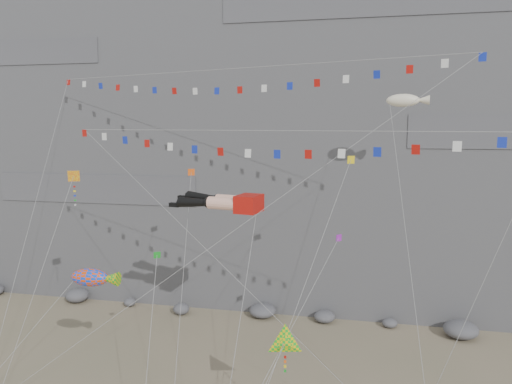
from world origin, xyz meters
TOP-DOWN VIEW (x-y plane):
  - cliff at (0.00, 32.00)m, footprint 80.00×28.00m
  - talus_boulders at (0.00, 17.00)m, footprint 60.00×3.00m
  - legs_kite at (-0.25, 4.61)m, footprint 7.18×15.37m
  - flag_banner_upper at (-1.52, 10.37)m, footprint 35.29×19.12m
  - flag_banner_lower at (2.85, 2.62)m, footprint 30.43×9.09m
  - harlequin_kite at (-11.14, 3.36)m, footprint 3.10×8.01m
  - fish_windsock at (-8.32, 0.25)m, footprint 8.90×6.16m
  - delta_kite at (5.02, -1.42)m, footprint 4.10×7.68m
  - blimp_windsock at (12.05, 11.91)m, footprint 3.74×14.21m
  - small_kite_a at (-4.14, 8.69)m, footprint 4.09×14.81m
  - small_kite_b at (7.55, 5.08)m, footprint 6.42×11.34m
  - small_kite_c at (-3.91, 1.09)m, footprint 2.83×9.04m
  - small_kite_d at (8.24, 6.53)m, footprint 6.09×13.76m

SIDE VIEW (x-z plane):
  - talus_boulders at x=0.00m, z-range 0.00..1.20m
  - delta_kite at x=5.02m, z-range 1.11..10.84m
  - fish_windsock at x=-8.32m, z-range 2.43..14.68m
  - small_kite_c at x=-3.91m, z-range 3.19..16.49m
  - small_kite_b at x=7.55m, z-range 2.48..18.79m
  - legs_kite at x=-0.25m, z-range 3.81..22.60m
  - small_kite_a at x=-4.14m, z-range 4.21..24.94m
  - harlequin_kite at x=-11.14m, z-range 6.54..23.17m
  - small_kite_d at x=8.24m, z-range 5.16..26.60m
  - flag_banner_lower at x=2.85m, z-range 7.73..28.67m
  - blimp_windsock at x=12.05m, z-range 8.16..32.63m
  - flag_banner_upper at x=-1.52m, z-range 8.11..37.78m
  - cliff at x=0.00m, z-range 0.00..50.00m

